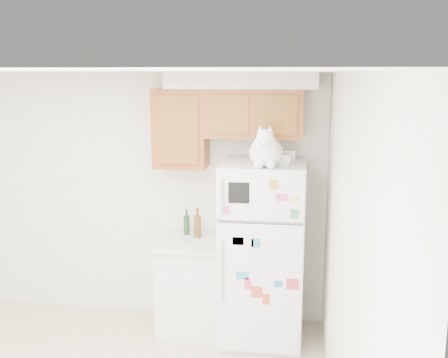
% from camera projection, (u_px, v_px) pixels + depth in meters
% --- Properties ---
extents(room_shell, '(3.84, 4.04, 2.52)m').
position_uv_depth(room_shell, '(77.00, 196.00, 3.56)').
color(room_shell, silver).
rests_on(room_shell, ground_plane).
extents(refrigerator, '(0.76, 0.78, 1.70)m').
position_uv_depth(refrigerator, '(262.00, 252.00, 4.88)').
color(refrigerator, white).
rests_on(refrigerator, ground_plane).
extents(base_counter, '(0.64, 0.64, 0.92)m').
position_uv_depth(base_counter, '(191.00, 284.00, 5.12)').
color(base_counter, white).
rests_on(base_counter, ground_plane).
extents(cat, '(0.36, 0.53, 0.37)m').
position_uv_depth(cat, '(266.00, 151.00, 4.49)').
color(cat, white).
rests_on(cat, refrigerator).
extents(storage_box_back, '(0.19, 0.14, 0.10)m').
position_uv_depth(storage_box_back, '(285.00, 155.00, 4.81)').
color(storage_box_back, white).
rests_on(storage_box_back, refrigerator).
extents(storage_box_front, '(0.16, 0.12, 0.09)m').
position_uv_depth(storage_box_front, '(280.00, 159.00, 4.61)').
color(storage_box_front, white).
rests_on(storage_box_front, refrigerator).
extents(bottle_green, '(0.06, 0.06, 0.26)m').
position_uv_depth(bottle_green, '(187.00, 222.00, 5.17)').
color(bottle_green, '#19381E').
rests_on(bottle_green, base_counter).
extents(bottle_amber, '(0.07, 0.07, 0.29)m').
position_uv_depth(bottle_amber, '(197.00, 222.00, 5.09)').
color(bottle_amber, '#593814').
rests_on(bottle_amber, base_counter).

